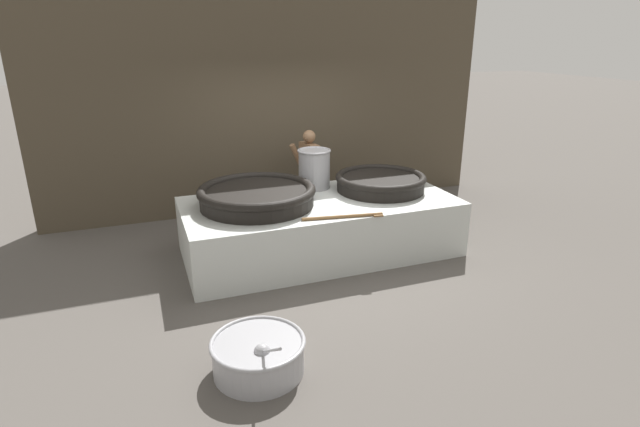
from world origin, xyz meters
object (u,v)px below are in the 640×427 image
(giant_wok_near, at_px, (257,195))
(giant_wok_far, at_px, (380,182))
(stock_pot, at_px, (314,168))
(cook, at_px, (309,171))
(prep_bowl_vegetables, at_px, (258,354))

(giant_wok_near, relative_size, giant_wok_far, 1.19)
(giant_wok_near, distance_m, giant_wok_far, 1.83)
(stock_pot, bearing_deg, giant_wok_far, -28.42)
(giant_wok_far, xyz_separation_m, cook, (-0.65, 1.24, -0.10))
(giant_wok_far, xyz_separation_m, prep_bowl_vegetables, (-2.43, -2.42, -0.70))
(stock_pot, distance_m, cook, 0.85)
(giant_wok_far, distance_m, prep_bowl_vegetables, 3.50)
(prep_bowl_vegetables, bearing_deg, giant_wok_near, 75.79)
(giant_wok_near, distance_m, cook, 1.75)
(giant_wok_far, xyz_separation_m, stock_pot, (-0.84, 0.46, 0.16))
(giant_wok_far, bearing_deg, giant_wok_near, -178.48)
(giant_wok_far, distance_m, cook, 1.41)
(stock_pot, distance_m, prep_bowl_vegetables, 3.40)
(stock_pot, relative_size, prep_bowl_vegetables, 0.51)
(stock_pot, bearing_deg, cook, 76.15)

